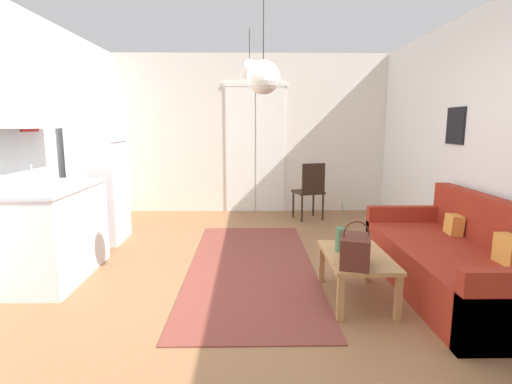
{
  "coord_description": "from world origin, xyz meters",
  "views": [
    {
      "loc": [
        -0.02,
        -3.31,
        1.49
      ],
      "look_at": [
        0.06,
        1.23,
        0.73
      ],
      "focal_mm": 27.95,
      "sensor_mm": 36.0,
      "label": 1
    }
  ],
  "objects_px": {
    "couch": "(460,263)",
    "bamboo_vase": "(341,239)",
    "refrigerator": "(99,172)",
    "pendant_lamp_near": "(263,77)",
    "coffee_table": "(357,261)",
    "pendant_lamp_far": "(249,69)",
    "handbag": "(356,250)",
    "accent_chair": "(310,188)"
  },
  "relations": [
    {
      "from": "bamboo_vase",
      "to": "refrigerator",
      "type": "xyz_separation_m",
      "value": [
        -2.71,
        1.72,
        0.39
      ]
    },
    {
      "from": "couch",
      "to": "handbag",
      "type": "relative_size",
      "value": 5.6
    },
    {
      "from": "couch",
      "to": "coffee_table",
      "type": "bearing_deg",
      "value": -172.01
    },
    {
      "from": "handbag",
      "to": "refrigerator",
      "type": "relative_size",
      "value": 0.21
    },
    {
      "from": "couch",
      "to": "handbag",
      "type": "height_order",
      "value": "couch"
    },
    {
      "from": "couch",
      "to": "coffee_table",
      "type": "relative_size",
      "value": 2.42
    },
    {
      "from": "couch",
      "to": "bamboo_vase",
      "type": "xyz_separation_m",
      "value": [
        -1.09,
        -0.04,
        0.24
      ]
    },
    {
      "from": "accent_chair",
      "to": "pendant_lamp_near",
      "type": "relative_size",
      "value": 0.99
    },
    {
      "from": "bamboo_vase",
      "to": "handbag",
      "type": "height_order",
      "value": "bamboo_vase"
    },
    {
      "from": "handbag",
      "to": "pendant_lamp_near",
      "type": "height_order",
      "value": "pendant_lamp_near"
    },
    {
      "from": "pendant_lamp_near",
      "to": "handbag",
      "type": "bearing_deg",
      "value": -34.79
    },
    {
      "from": "couch",
      "to": "accent_chair",
      "type": "xyz_separation_m",
      "value": [
        -0.93,
        2.79,
        0.24
      ]
    },
    {
      "from": "pendant_lamp_far",
      "to": "refrigerator",
      "type": "bearing_deg",
      "value": -176.19
    },
    {
      "from": "couch",
      "to": "handbag",
      "type": "distance_m",
      "value": 1.16
    },
    {
      "from": "bamboo_vase",
      "to": "handbag",
      "type": "relative_size",
      "value": 1.14
    },
    {
      "from": "refrigerator",
      "to": "accent_chair",
      "type": "relative_size",
      "value": 1.97
    },
    {
      "from": "pendant_lamp_near",
      "to": "pendant_lamp_far",
      "type": "relative_size",
      "value": 1.52
    },
    {
      "from": "handbag",
      "to": "pendant_lamp_far",
      "type": "relative_size",
      "value": 0.62
    },
    {
      "from": "coffee_table",
      "to": "accent_chair",
      "type": "bearing_deg",
      "value": 89.18
    },
    {
      "from": "refrigerator",
      "to": "pendant_lamp_near",
      "type": "xyz_separation_m",
      "value": [
        2.03,
        -1.58,
        0.99
      ]
    },
    {
      "from": "couch",
      "to": "refrigerator",
      "type": "distance_m",
      "value": 4.2
    },
    {
      "from": "coffee_table",
      "to": "refrigerator",
      "type": "xyz_separation_m",
      "value": [
        -2.83,
        1.81,
        0.55
      ]
    },
    {
      "from": "couch",
      "to": "coffee_table",
      "type": "height_order",
      "value": "couch"
    },
    {
      "from": "accent_chair",
      "to": "bamboo_vase",
      "type": "bearing_deg",
      "value": 69.9
    },
    {
      "from": "handbag",
      "to": "refrigerator",
      "type": "bearing_deg",
      "value": 142.85
    },
    {
      "from": "refrigerator",
      "to": "pendant_lamp_near",
      "type": "bearing_deg",
      "value": -37.94
    },
    {
      "from": "couch",
      "to": "pendant_lamp_far",
      "type": "relative_size",
      "value": 3.48
    },
    {
      "from": "couch",
      "to": "pendant_lamp_near",
      "type": "relative_size",
      "value": 2.28
    },
    {
      "from": "bamboo_vase",
      "to": "refrigerator",
      "type": "bearing_deg",
      "value": 147.68
    },
    {
      "from": "couch",
      "to": "bamboo_vase",
      "type": "height_order",
      "value": "couch"
    },
    {
      "from": "coffee_table",
      "to": "bamboo_vase",
      "type": "xyz_separation_m",
      "value": [
        -0.12,
        0.1,
        0.16
      ]
    },
    {
      "from": "coffee_table",
      "to": "pendant_lamp_near",
      "type": "distance_m",
      "value": 1.75
    },
    {
      "from": "refrigerator",
      "to": "pendant_lamp_far",
      "type": "xyz_separation_m",
      "value": [
        1.92,
        0.13,
        1.29
      ]
    },
    {
      "from": "accent_chair",
      "to": "coffee_table",
      "type": "bearing_deg",
      "value": 72.26
    },
    {
      "from": "coffee_table",
      "to": "pendant_lamp_far",
      "type": "relative_size",
      "value": 1.44
    },
    {
      "from": "coffee_table",
      "to": "pendant_lamp_near",
      "type": "bearing_deg",
      "value": 164.03
    },
    {
      "from": "refrigerator",
      "to": "accent_chair",
      "type": "distance_m",
      "value": 3.1
    },
    {
      "from": "coffee_table",
      "to": "pendant_lamp_far",
      "type": "bearing_deg",
      "value": 115.17
    },
    {
      "from": "bamboo_vase",
      "to": "accent_chair",
      "type": "relative_size",
      "value": 0.47
    },
    {
      "from": "handbag",
      "to": "accent_chair",
      "type": "bearing_deg",
      "value": 87.71
    },
    {
      "from": "pendant_lamp_near",
      "to": "coffee_table",
      "type": "bearing_deg",
      "value": -15.97
    },
    {
      "from": "refrigerator",
      "to": "bamboo_vase",
      "type": "bearing_deg",
      "value": -32.32
    }
  ]
}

